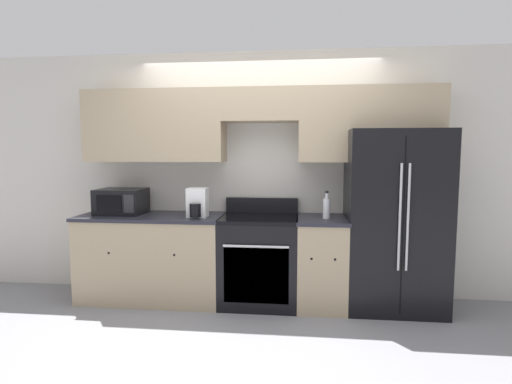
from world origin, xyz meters
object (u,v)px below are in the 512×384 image
at_px(oven_range, 259,260).
at_px(refrigerator, 393,220).
at_px(microwave, 121,201).
at_px(bottle, 327,208).

xyz_separation_m(oven_range, refrigerator, (1.33, 0.07, 0.42)).
bearing_deg(microwave, oven_range, -1.63).
distance_m(refrigerator, microwave, 2.80).
relative_size(oven_range, microwave, 2.22).
distance_m(oven_range, bottle, 0.86).
relative_size(refrigerator, microwave, 3.69).
bearing_deg(microwave, bottle, -2.30).
xyz_separation_m(oven_range, bottle, (0.66, -0.04, 0.55)).
xyz_separation_m(microwave, bottle, (2.13, -0.09, -0.02)).
relative_size(microwave, bottle, 1.75).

